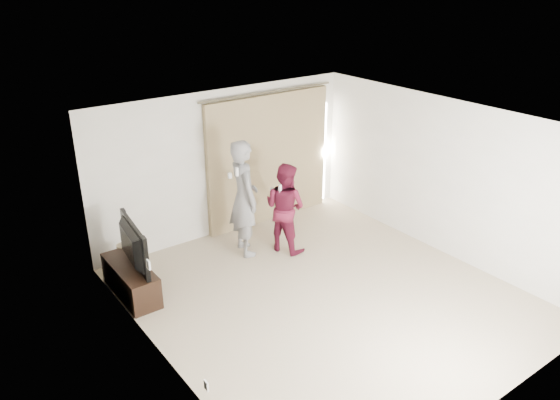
% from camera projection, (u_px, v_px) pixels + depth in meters
% --- Properties ---
extents(floor, '(5.50, 5.50, 0.00)m').
position_uv_depth(floor, '(325.00, 296.00, 8.05)').
color(floor, beige).
rests_on(floor, ground).
extents(wall_back, '(5.00, 0.04, 2.60)m').
position_uv_depth(wall_back, '(225.00, 163.00, 9.56)').
color(wall_back, white).
rests_on(wall_back, ground).
extents(wall_left, '(0.04, 5.50, 2.60)m').
position_uv_depth(wall_left, '(161.00, 272.00, 6.17)').
color(wall_left, white).
rests_on(wall_left, ground).
extents(ceiling, '(5.00, 5.50, 0.01)m').
position_uv_depth(ceiling, '(331.00, 125.00, 7.02)').
color(ceiling, silver).
rests_on(ceiling, wall_back).
extents(curtain, '(2.80, 0.11, 2.46)m').
position_uv_depth(curtain, '(270.00, 159.00, 10.05)').
color(curtain, tan).
rests_on(curtain, ground).
extents(tv_console, '(0.43, 1.24, 0.48)m').
position_uv_depth(tv_console, '(131.00, 280.00, 8.00)').
color(tv_console, black).
rests_on(tv_console, ground).
extents(tv, '(0.29, 1.17, 0.67)m').
position_uv_depth(tv, '(127.00, 246.00, 7.77)').
color(tv, black).
rests_on(tv, tv_console).
extents(scratching_post, '(0.37, 0.37, 0.49)m').
position_uv_depth(scratching_post, '(125.00, 261.00, 8.60)').
color(scratching_post, '#C6B587').
rests_on(scratching_post, ground).
extents(person_man, '(0.62, 0.81, 1.97)m').
position_uv_depth(person_man, '(244.00, 198.00, 8.92)').
color(person_man, gray).
rests_on(person_man, ground).
extents(person_woman, '(0.80, 0.90, 1.55)m').
position_uv_depth(person_woman, '(285.00, 207.00, 9.09)').
color(person_woman, maroon).
rests_on(person_woman, ground).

